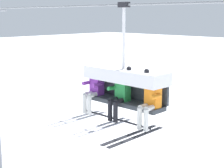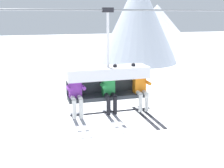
% 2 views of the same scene
% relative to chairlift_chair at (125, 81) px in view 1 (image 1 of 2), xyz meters
% --- Properties ---
extents(lift_cable, '(19.48, 0.05, 0.05)m').
position_rel_chairlift_chair_xyz_m(lift_cable, '(0.57, -0.07, 1.75)').
color(lift_cable, slate).
extents(chairlift_chair, '(2.20, 0.74, 2.68)m').
position_rel_chairlift_chair_xyz_m(chairlift_chair, '(0.00, 0.00, 0.00)').
color(chairlift_chair, '#33383D').
extents(skier_purple, '(0.46, 1.70, 1.23)m').
position_rel_chairlift_chair_xyz_m(skier_purple, '(-0.89, -0.22, -0.30)').
color(skier_purple, purple).
extents(skier_green, '(0.48, 1.70, 1.34)m').
position_rel_chairlift_chair_xyz_m(skier_green, '(0.00, -0.21, -0.28)').
color(skier_green, '#23843D').
extents(skier_orange, '(0.48, 1.70, 1.34)m').
position_rel_chairlift_chair_xyz_m(skier_orange, '(0.89, -0.21, -0.28)').
color(skier_orange, orange).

